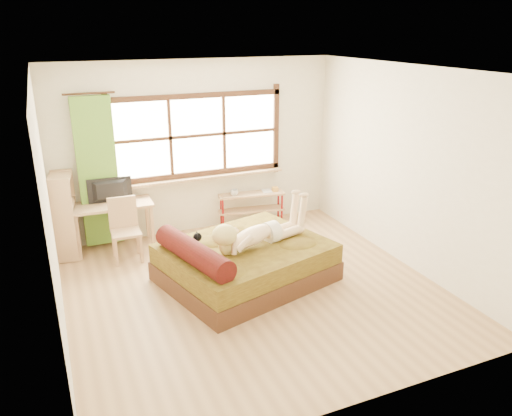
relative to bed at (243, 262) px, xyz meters
name	(u,v)px	position (x,y,z in m)	size (l,w,h in m)	color
floor	(253,289)	(0.04, -0.27, -0.27)	(4.50, 4.50, 0.00)	#9E754C
ceiling	(253,70)	(0.04, -0.27, 2.43)	(4.50, 4.50, 0.00)	white
wall_back	(198,148)	(0.04, 1.98, 1.08)	(4.50, 4.50, 0.00)	silver
wall_front	(363,268)	(0.04, -2.52, 1.08)	(4.50, 4.50, 0.00)	silver
wall_left	(49,215)	(-2.21, -0.27, 1.08)	(4.50, 4.50, 0.00)	silver
wall_right	(407,168)	(2.29, -0.27, 1.08)	(4.50, 4.50, 0.00)	silver
window	(198,138)	(0.04, 1.95, 1.24)	(2.80, 0.16, 1.46)	#FFEDBF
curtain	(98,173)	(-1.51, 1.86, 0.88)	(0.55, 0.10, 2.20)	#498123
bed	(243,262)	(0.00, 0.00, 0.00)	(2.36, 2.08, 0.76)	#381D11
woman	(258,223)	(0.20, -0.04, 0.53)	(1.40, 0.40, 0.60)	beige
kitten	(189,242)	(-0.67, 0.11, 0.35)	(0.30, 0.12, 0.24)	black
desk	(113,210)	(-1.38, 1.68, 0.35)	(1.16, 0.56, 0.71)	tan
monitor	(110,191)	(-1.38, 1.73, 0.62)	(0.63, 0.08, 0.36)	black
chair	(125,225)	(-1.28, 1.32, 0.23)	(0.41, 0.41, 0.89)	tan
pipe_shelf	(252,201)	(0.88, 1.80, 0.13)	(1.12, 0.45, 0.62)	tan
cup	(234,193)	(0.57, 1.80, 0.32)	(0.13, 0.13, 0.10)	gray
book	(262,191)	(1.07, 1.80, 0.28)	(0.15, 0.21, 0.02)	gray
bookshelf	(65,216)	(-2.04, 1.70, 0.35)	(0.37, 0.57, 1.22)	tan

